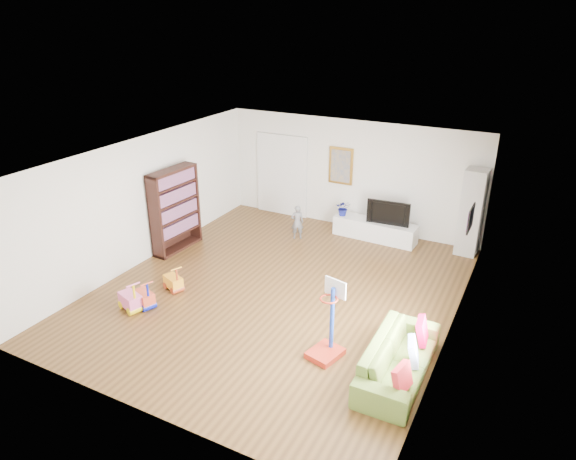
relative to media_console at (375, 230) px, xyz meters
The scene contains 25 objects.
floor 3.38m from the media_console, 104.89° to the right, with size 6.50×7.50×0.00m, color brown.
ceiling 4.18m from the media_console, 104.89° to the right, with size 6.50×7.50×0.00m, color white.
wall_back 1.50m from the media_console, 150.28° to the left, with size 6.50×0.00×2.70m, color white.
wall_front 7.15m from the media_console, 97.04° to the right, with size 6.50×0.00×2.70m, color silver.
wall_left 5.37m from the media_console, 141.65° to the right, with size 0.00×7.50×2.70m, color silver.
wall_right 4.19m from the media_console, 53.78° to the right, with size 0.00×7.50×2.70m, color silver.
navy_accent 3.42m from the media_console, 38.07° to the right, with size 0.01×3.20×1.70m, color black.
olive_wainscot 3.02m from the media_console, 38.07° to the right, with size 0.01×3.20×1.00m, color brown.
doorway 2.92m from the media_console, behind, with size 1.45×0.06×2.10m, color white.
painting_back 1.78m from the media_console, 157.85° to the left, with size 0.62×0.06×0.92m, color gold.
artwork_right 3.13m from the media_console, 35.70° to the right, with size 0.04×0.56×0.46m, color #7F3F8C.
media_console is the anchor object (origin of this frame).
tall_cabinet 2.23m from the media_console, ahead, with size 0.46×0.46×1.97m, color silver.
bookshelf 4.71m from the media_console, 146.03° to the right, with size 0.34×1.30×1.90m, color black.
sofa 5.03m from the media_console, 67.48° to the right, with size 2.06×0.81×0.60m, color olive.
basketball_hoop 4.81m from the media_console, 80.73° to the right, with size 0.45×0.55×1.31m, color #B12917.
ride_on_yellow 4.98m from the media_console, 123.19° to the right, with size 0.40×0.25×0.54m, color #FFA11F.
ride_on_orange 5.65m from the media_console, 119.77° to the right, with size 0.42×0.26×0.57m, color #D5472B.
ride_on_pink 5.90m from the media_console, 120.04° to the right, with size 0.46×0.28×0.61m, color pink.
child 1.87m from the media_console, 153.52° to the right, with size 0.31×0.20×0.84m, color slate.
tv 0.60m from the media_console, ahead, with size 1.00×0.13×0.58m, color black.
vase_plant 0.92m from the media_console, behind, with size 0.35×0.30×0.39m, color navy.
pillow_left 5.69m from the media_console, 67.90° to the right, with size 0.10×0.37×0.37m, color red.
pillow_center 5.09m from the media_console, 65.32° to the right, with size 0.10×0.38×0.38m, color silver.
pillow_right 4.56m from the media_console, 62.41° to the right, with size 0.10×0.39×0.39m, color #A90231.
Camera 1 is at (4.21, -7.71, 5.09)m, focal length 32.00 mm.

